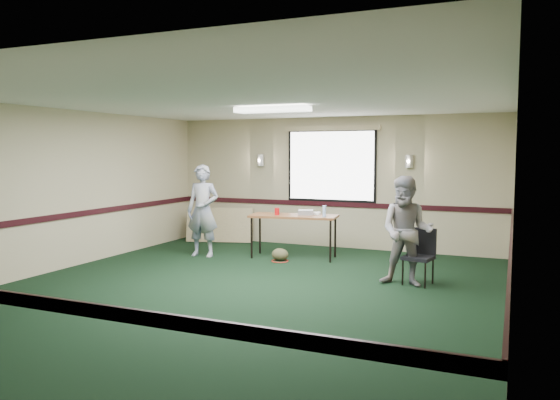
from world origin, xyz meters
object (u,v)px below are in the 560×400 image
at_px(folding_table, 294,218).
at_px(conference_chair, 420,251).
at_px(projector, 306,212).
at_px(person_right, 407,231).
at_px(person_left, 203,211).

distance_m(folding_table, conference_chair, 2.75).
bearing_deg(projector, person_right, -53.70).
height_order(folding_table, projector, projector).
xyz_separation_m(folding_table, conference_chair, (2.50, -1.11, -0.26)).
bearing_deg(person_left, conference_chair, -13.94).
relative_size(folding_table, conference_chair, 2.03).
bearing_deg(person_right, person_left, 169.46).
bearing_deg(conference_chair, projector, 162.65).
relative_size(projector, person_left, 0.16).
distance_m(conference_chair, person_right, 0.43).
bearing_deg(projector, person_left, 179.48).
xyz_separation_m(conference_chair, person_left, (-4.15, 0.58, 0.38)).
bearing_deg(person_left, person_right, -17.43).
bearing_deg(conference_chair, folding_table, 166.62).
height_order(projector, person_right, person_right).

